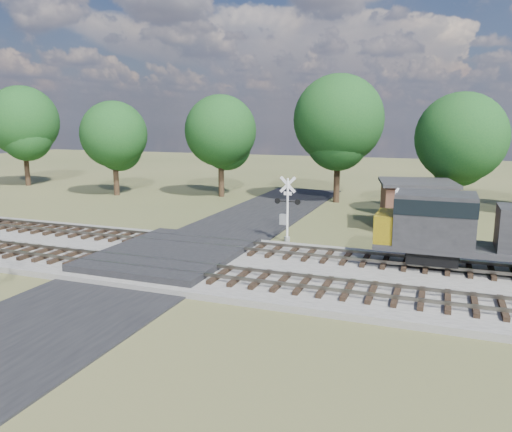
% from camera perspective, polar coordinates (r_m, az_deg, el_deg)
% --- Properties ---
extents(ground, '(160.00, 160.00, 0.00)m').
position_cam_1_polar(ground, '(27.22, -10.03, -5.28)').
color(ground, '#454D29').
rests_on(ground, ground).
extents(ballast_bed, '(140.00, 10.00, 0.30)m').
position_cam_1_polar(ballast_bed, '(24.35, 11.51, -6.93)').
color(ballast_bed, gray).
rests_on(ballast_bed, ground).
extents(road, '(7.00, 60.00, 0.08)m').
position_cam_1_polar(road, '(27.21, -10.03, -5.20)').
color(road, black).
rests_on(road, ground).
extents(crossing_panel, '(7.00, 9.00, 0.62)m').
position_cam_1_polar(crossing_panel, '(27.55, -9.52, -4.39)').
color(crossing_panel, '#262628').
rests_on(crossing_panel, ground).
extents(track_near, '(140.00, 2.60, 0.33)m').
position_cam_1_polar(track_near, '(23.98, -6.01, -6.38)').
color(track_near, black).
rests_on(track_near, ballast_bed).
extents(track_far, '(140.00, 2.60, 0.33)m').
position_cam_1_polar(track_far, '(28.36, -1.51, -3.59)').
color(track_far, black).
rests_on(track_far, ballast_bed).
extents(crossing_signal_far, '(1.66, 0.36, 4.12)m').
position_cam_1_polar(crossing_signal_far, '(31.13, 3.46, 0.16)').
color(crossing_signal_far, silver).
rests_on(crossing_signal_far, ground).
extents(equipment_shed, '(5.79, 5.79, 3.38)m').
position_cam_1_polar(equipment_shed, '(36.40, 17.81, 1.23)').
color(equipment_shed, '#4E2B21').
rests_on(equipment_shed, ground).
extents(treeline, '(83.95, 12.25, 11.58)m').
position_cam_1_polar(treeline, '(44.09, 13.17, 9.79)').
color(treeline, black).
rests_on(treeline, ground).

